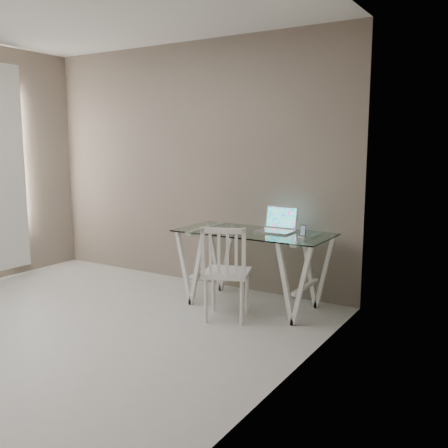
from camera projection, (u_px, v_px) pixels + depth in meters
The scene contains 7 objects.
room at pixel (13, 126), 3.77m from camera, with size 4.50×4.52×2.71m.
desk at pixel (253, 268), 4.87m from camera, with size 1.50×0.70×0.75m.
chair at pixel (226, 269), 4.45m from camera, with size 0.52×0.52×0.87m.
laptop at pixel (278, 225), 4.83m from camera, with size 0.34×0.28×0.24m.
keyboard at pixel (228, 231), 4.85m from camera, with size 0.30×0.13×0.01m, color silver.
mouse at pixel (225, 233), 4.66m from camera, with size 0.10×0.06×0.03m, color white.
phone_dock at pixel (303, 234), 4.50m from camera, with size 0.06×0.06×0.11m.
Camera 1 is at (3.32, -2.41, 1.58)m, focal length 40.00 mm.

